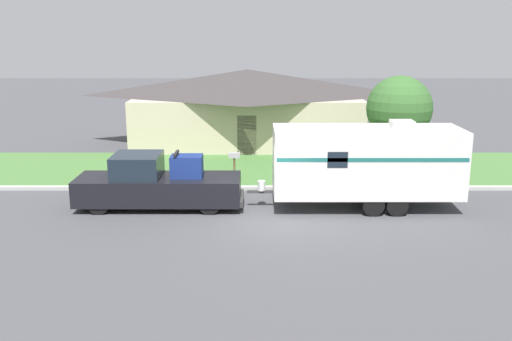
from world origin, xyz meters
TOP-DOWN VIEW (x-y plane):
  - ground_plane at (0.00, 0.00)m, footprint 120.00×120.00m
  - curb_strip at (0.00, 3.75)m, footprint 80.00×0.30m
  - lawn_strip at (0.00, 7.40)m, footprint 80.00×7.00m
  - house_across_street at (-0.89, 13.54)m, footprint 13.50×6.84m
  - pickup_truck at (-4.06, 1.36)m, footprint 6.11×1.96m
  - travel_trailer at (3.61, 1.36)m, footprint 7.73×2.33m
  - mailbox at (-1.34, 4.80)m, footprint 0.48×0.20m
  - tree_in_yard at (6.03, 6.68)m, footprint 2.95×2.95m

SIDE VIEW (x-z plane):
  - ground_plane at x=0.00m, z-range 0.00..0.00m
  - lawn_strip at x=0.00m, z-range 0.00..0.03m
  - curb_strip at x=0.00m, z-range 0.00..0.14m
  - pickup_truck at x=-4.06m, z-range -0.17..1.92m
  - mailbox at x=-1.34m, z-range 0.36..1.68m
  - travel_trailer at x=3.61m, z-range 0.12..3.37m
  - house_across_street at x=-0.89m, z-range 0.08..4.33m
  - tree_in_yard at x=6.03m, z-range 0.74..5.17m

